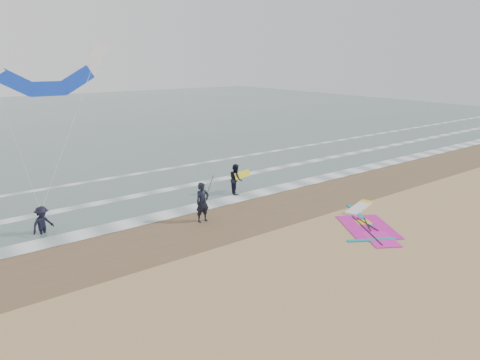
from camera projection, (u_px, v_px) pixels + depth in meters
ground at (349, 251)px, 17.47m from camera, size 120.00×120.00×0.00m
sea_water at (51, 120)px, 54.52m from camera, size 120.00×80.00×0.02m
wet_sand_band at (258, 211)px, 22.11m from camera, size 120.00×5.00×0.01m
foam_waterline at (211, 190)px, 25.53m from camera, size 120.00×9.15×0.02m
windsurf_rig at (366, 221)px, 20.57m from camera, size 5.13×4.86×0.12m
person_standing at (203, 202)px, 20.39m from camera, size 0.71×0.47×1.94m
person_walking at (236, 179)px, 24.58m from camera, size 0.94×1.05×1.78m
person_wading at (42, 217)px, 18.95m from camera, size 1.23×1.04×1.65m
held_pole at (208, 192)px, 20.44m from camera, size 0.17×0.86×1.82m
carried_kiteboard at (242, 174)px, 24.67m from camera, size 1.30×0.51×0.39m
surf_kite at (46, 74)px, 22.19m from camera, size 6.86×4.95×7.47m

